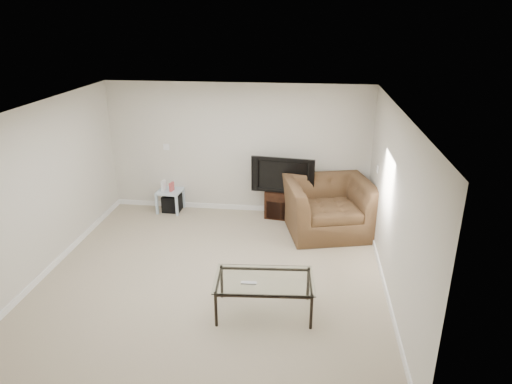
# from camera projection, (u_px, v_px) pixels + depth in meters

# --- Properties ---
(floor) EXTENTS (5.00, 5.00, 0.00)m
(floor) POSITION_uv_depth(u_px,v_px,m) (213.00, 275.00, 6.82)
(floor) COLOR tan
(floor) RESTS_ON ground
(ceiling) EXTENTS (5.00, 5.00, 0.00)m
(ceiling) POSITION_uv_depth(u_px,v_px,m) (207.00, 109.00, 5.91)
(ceiling) COLOR white
(ceiling) RESTS_ON ground
(wall_back) EXTENTS (5.00, 0.02, 2.50)m
(wall_back) POSITION_uv_depth(u_px,v_px,m) (238.00, 149.00, 8.67)
(wall_back) COLOR silver
(wall_back) RESTS_ON ground
(wall_left) EXTENTS (0.02, 5.00, 2.50)m
(wall_left) POSITION_uv_depth(u_px,v_px,m) (42.00, 191.00, 6.64)
(wall_left) COLOR silver
(wall_left) RESTS_ON ground
(wall_right) EXTENTS (0.02, 5.00, 2.50)m
(wall_right) POSITION_uv_depth(u_px,v_px,m) (394.00, 206.00, 6.09)
(wall_right) COLOR silver
(wall_right) RESTS_ON ground
(plate_back) EXTENTS (0.12, 0.02, 0.12)m
(plate_back) POSITION_uv_depth(u_px,v_px,m) (166.00, 147.00, 8.82)
(plate_back) COLOR white
(plate_back) RESTS_ON wall_back
(plate_right_switch) EXTENTS (0.02, 0.09, 0.13)m
(plate_right_switch) POSITION_uv_depth(u_px,v_px,m) (378.00, 169.00, 7.57)
(plate_right_switch) COLOR white
(plate_right_switch) RESTS_ON wall_right
(plate_right_outlet) EXTENTS (0.02, 0.08, 0.12)m
(plate_right_outlet) POSITION_uv_depth(u_px,v_px,m) (374.00, 228.00, 7.64)
(plate_right_outlet) COLOR white
(plate_right_outlet) RESTS_ON wall_right
(tv_stand) EXTENTS (0.70, 0.53, 0.54)m
(tv_stand) POSITION_uv_depth(u_px,v_px,m) (283.00, 203.00, 8.73)
(tv_stand) COLOR black
(tv_stand) RESTS_ON floor
(dvd_player) EXTENTS (0.39, 0.30, 0.05)m
(dvd_player) POSITION_uv_depth(u_px,v_px,m) (283.00, 195.00, 8.63)
(dvd_player) COLOR black
(dvd_player) RESTS_ON tv_stand
(television) EXTENTS (1.11, 0.35, 0.68)m
(television) POSITION_uv_depth(u_px,v_px,m) (284.00, 174.00, 8.48)
(television) COLOR black
(television) RESTS_ON tv_stand
(side_table) EXTENTS (0.48, 0.48, 0.43)m
(side_table) POSITION_uv_depth(u_px,v_px,m) (170.00, 201.00, 8.99)
(side_table) COLOR #A6B8CC
(side_table) RESTS_ON floor
(subwoofer) EXTENTS (0.34, 0.34, 0.34)m
(subwoofer) POSITION_uv_depth(u_px,v_px,m) (172.00, 203.00, 9.03)
(subwoofer) COLOR black
(subwoofer) RESTS_ON floor
(game_console) EXTENTS (0.07, 0.15, 0.20)m
(game_console) POSITION_uv_depth(u_px,v_px,m) (164.00, 185.00, 8.88)
(game_console) COLOR white
(game_console) RESTS_ON side_table
(game_case) EXTENTS (0.07, 0.13, 0.17)m
(game_case) POSITION_uv_depth(u_px,v_px,m) (172.00, 187.00, 8.86)
(game_case) COLOR #CC4C4C
(game_case) RESTS_ON side_table
(recliner) EXTENTS (1.64, 1.27, 1.27)m
(recliner) POSITION_uv_depth(u_px,v_px,m) (329.00, 198.00, 7.98)
(recliner) COLOR #4B3420
(recliner) RESTS_ON floor
(coffee_table) EXTENTS (1.31, 0.80, 0.49)m
(coffee_table) POSITION_uv_depth(u_px,v_px,m) (264.00, 296.00, 5.89)
(coffee_table) COLOR black
(coffee_table) RESTS_ON floor
(remote) EXTENTS (0.20, 0.06, 0.02)m
(remote) POSITION_uv_depth(u_px,v_px,m) (249.00, 283.00, 5.70)
(remote) COLOR #B2B2B7
(remote) RESTS_ON coffee_table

